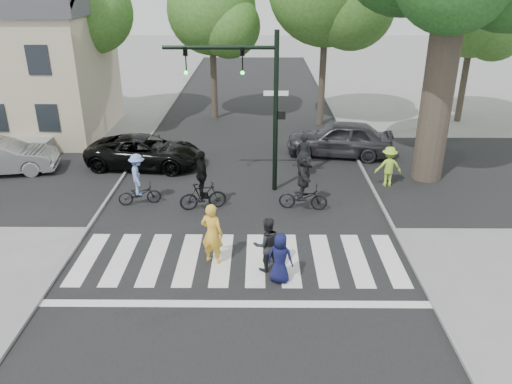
# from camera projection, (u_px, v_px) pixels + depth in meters

# --- Properties ---
(ground) EXTENTS (120.00, 120.00, 0.00)m
(ground) POSITION_uv_depth(u_px,v_px,m) (237.00, 278.00, 13.86)
(ground) COLOR gray
(ground) RESTS_ON ground
(road_stem) EXTENTS (10.00, 70.00, 0.01)m
(road_stem) POSITION_uv_depth(u_px,v_px,m) (243.00, 202.00, 18.43)
(road_stem) COLOR black
(road_stem) RESTS_ON ground
(road_cross) EXTENTS (70.00, 10.00, 0.01)m
(road_cross) POSITION_uv_depth(u_px,v_px,m) (245.00, 173.00, 21.18)
(road_cross) COLOR black
(road_cross) RESTS_ON ground
(curb_left) EXTENTS (0.10, 70.00, 0.10)m
(curb_left) POSITION_uv_depth(u_px,v_px,m) (107.00, 201.00, 18.45)
(curb_left) COLOR gray
(curb_left) RESTS_ON ground
(curb_right) EXTENTS (0.10, 70.00, 0.10)m
(curb_right) POSITION_uv_depth(u_px,v_px,m) (380.00, 202.00, 18.38)
(curb_right) COLOR gray
(curb_right) RESTS_ON ground
(crosswalk) EXTENTS (10.00, 3.85, 0.01)m
(crosswalk) POSITION_uv_depth(u_px,v_px,m) (238.00, 265.00, 14.46)
(crosswalk) COLOR silver
(crosswalk) RESTS_ON ground
(traffic_signal) EXTENTS (4.45, 0.29, 6.00)m
(traffic_signal) POSITION_uv_depth(u_px,v_px,m) (253.00, 90.00, 17.97)
(traffic_signal) COLOR black
(traffic_signal) RESTS_ON ground
(bg_tree_2) EXTENTS (5.04, 4.80, 8.40)m
(bg_tree_2) POSITION_uv_depth(u_px,v_px,m) (216.00, 14.00, 26.77)
(bg_tree_2) COLOR brown
(bg_tree_2) RESTS_ON ground
(bg_tree_4) EXTENTS (4.83, 4.60, 8.15)m
(bg_tree_4) POSITION_uv_depth(u_px,v_px,m) (480.00, 18.00, 26.28)
(bg_tree_4) COLOR brown
(bg_tree_4) RESTS_ON ground
(house) EXTENTS (8.40, 8.10, 8.82)m
(house) POSITION_uv_depth(u_px,v_px,m) (21.00, 59.00, 25.21)
(house) COLOR #C7B499
(house) RESTS_ON ground
(pedestrian_woman) EXTENTS (0.80, 0.66, 1.87)m
(pedestrian_woman) POSITION_uv_depth(u_px,v_px,m) (212.00, 234.00, 14.26)
(pedestrian_woman) COLOR yellow
(pedestrian_woman) RESTS_ON ground
(pedestrian_child) EXTENTS (0.81, 0.64, 1.45)m
(pedestrian_child) POSITION_uv_depth(u_px,v_px,m) (280.00, 258.00, 13.43)
(pedestrian_child) COLOR #111440
(pedestrian_child) RESTS_ON ground
(pedestrian_adult) EXTENTS (0.92, 0.80, 1.62)m
(pedestrian_adult) POSITION_uv_depth(u_px,v_px,m) (267.00, 245.00, 13.94)
(pedestrian_adult) COLOR black
(pedestrian_adult) RESTS_ON ground
(cyclist_left) EXTENTS (1.60, 1.09, 1.93)m
(cyclist_left) POSITION_uv_depth(u_px,v_px,m) (138.00, 183.00, 17.98)
(cyclist_left) COLOR black
(cyclist_left) RESTS_ON ground
(cyclist_mid) EXTENTS (1.74, 1.09, 2.18)m
(cyclist_mid) POSITION_uv_depth(u_px,v_px,m) (202.00, 186.00, 17.58)
(cyclist_mid) COLOR black
(cyclist_mid) RESTS_ON ground
(cyclist_right) EXTENTS (1.79, 1.66, 2.19)m
(cyclist_right) POSITION_uv_depth(u_px,v_px,m) (304.00, 184.00, 17.55)
(cyclist_right) COLOR black
(cyclist_right) RESTS_ON ground
(car_suv) EXTENTS (5.15, 2.77, 1.37)m
(car_suv) POSITION_uv_depth(u_px,v_px,m) (145.00, 152.00, 21.61)
(car_suv) COLOR black
(car_suv) RESTS_ON ground
(car_silver) EXTENTS (4.64, 2.31, 1.46)m
(car_silver) POSITION_uv_depth(u_px,v_px,m) (1.00, 157.00, 20.86)
(car_silver) COLOR #96979A
(car_silver) RESTS_ON ground
(car_grey) EXTENTS (5.07, 2.70, 1.64)m
(car_grey) POSITION_uv_depth(u_px,v_px,m) (340.00, 138.00, 22.90)
(car_grey) COLOR #302F34
(car_grey) RESTS_ON ground
(bystander_hivis) EXTENTS (1.07, 0.65, 1.62)m
(bystander_hivis) POSITION_uv_depth(u_px,v_px,m) (389.00, 166.00, 19.60)
(bystander_hivis) COLOR #9ED937
(bystander_hivis) RESTS_ON ground
(bystander_dark) EXTENTS (0.66, 0.44, 1.80)m
(bystander_dark) POSITION_uv_depth(u_px,v_px,m) (303.00, 154.00, 20.72)
(bystander_dark) COLOR black
(bystander_dark) RESTS_ON ground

